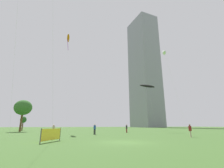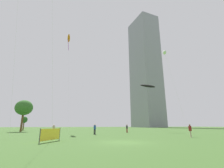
% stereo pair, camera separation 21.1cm
% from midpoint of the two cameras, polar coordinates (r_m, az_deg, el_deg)
% --- Properties ---
extents(ground, '(280.00, 280.00, 0.00)m').
position_cam_midpoint_polar(ground, '(15.28, 4.57, -20.58)').
color(ground, '#3D6028').
extents(person_standing_1, '(0.36, 0.36, 1.63)m').
position_cam_midpoint_polar(person_standing_1, '(26.51, -20.43, -15.26)').
color(person_standing_1, gray).
rests_on(person_standing_1, ground).
extents(person_standing_2, '(0.39, 0.39, 1.75)m').
position_cam_midpoint_polar(person_standing_2, '(27.51, -6.12, -15.88)').
color(person_standing_2, '#2D2D33').
rests_on(person_standing_2, ground).
extents(person_standing_4, '(0.37, 0.37, 1.65)m').
position_cam_midpoint_polar(person_standing_4, '(23.64, 26.99, -14.72)').
color(person_standing_4, tan).
rests_on(person_standing_4, ground).
extents(person_standing_5, '(0.38, 0.38, 1.69)m').
position_cam_midpoint_polar(person_standing_5, '(34.55, 5.68, -15.73)').
color(person_standing_5, maroon).
rests_on(person_standing_5, ground).
extents(kite_flying_1, '(6.48, 3.42, 16.87)m').
position_cam_midpoint_polar(kite_flying_1, '(35.19, 18.88, 10.90)').
color(kite_flying_1, silver).
rests_on(kite_flying_1, ground).
extents(kite_flying_2, '(4.60, 4.34, 12.67)m').
position_cam_midpoint_polar(kite_flying_2, '(42.37, 12.98, -0.67)').
color(kite_flying_2, silver).
rests_on(kite_flying_2, ground).
extents(kite_flying_3, '(2.08, 9.64, 27.17)m').
position_cam_midpoint_polar(kite_flying_3, '(49.63, -15.45, 15.78)').
color(kite_flying_3, silver).
rests_on(kite_flying_3, ground).
extents(park_tree_0, '(4.16, 4.16, 7.74)m').
position_cam_midpoint_polar(park_tree_0, '(45.69, -29.47, -7.62)').
color(park_tree_0, brown).
rests_on(park_tree_0, ground).
extents(park_tree_1, '(1.79, 1.79, 4.12)m').
position_cam_midpoint_polar(park_tree_1, '(55.59, -29.39, -11.42)').
color(park_tree_1, brown).
rests_on(park_tree_1, ground).
extents(distant_highrise_0, '(20.05, 26.51, 93.78)m').
position_cam_midpoint_polar(distant_highrise_0, '(135.02, 12.10, 5.09)').
color(distant_highrise_0, gray).
rests_on(distant_highrise_0, ground).
extents(event_banner, '(1.57, 2.77, 1.26)m').
position_cam_midpoint_polar(event_banner, '(16.70, -21.23, -16.85)').
color(event_banner, '#4C4C4C').
rests_on(event_banner, ground).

